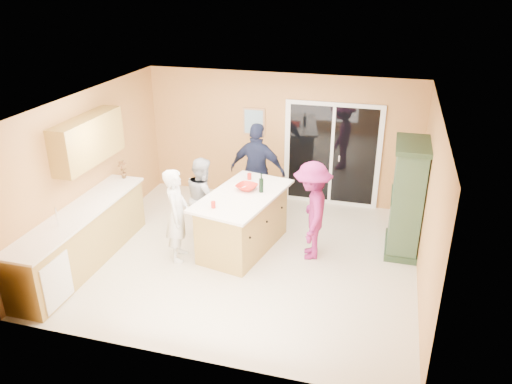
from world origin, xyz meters
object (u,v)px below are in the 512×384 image
(woman_grey, at_px, (203,198))
(woman_magenta, at_px, (312,211))
(green_hutch, at_px, (407,200))
(woman_white, at_px, (177,215))
(kitchen_island, at_px, (243,223))
(woman_navy, at_px, (258,171))

(woman_grey, bearing_deg, woman_magenta, -127.24)
(green_hutch, relative_size, woman_magenta, 1.16)
(green_hutch, relative_size, woman_white, 1.22)
(green_hutch, bearing_deg, woman_magenta, -156.92)
(woman_white, distance_m, woman_grey, 0.86)
(woman_grey, xyz_separation_m, woman_magenta, (1.95, -0.21, 0.09))
(kitchen_island, xyz_separation_m, green_hutch, (2.61, 0.67, 0.46))
(woman_white, height_order, woman_magenta, woman_magenta)
(kitchen_island, xyz_separation_m, woman_magenta, (1.14, 0.04, 0.36))
(kitchen_island, distance_m, woman_grey, 0.88)
(woman_grey, xyz_separation_m, woman_navy, (0.71, 1.02, 0.19))
(kitchen_island, height_order, woman_grey, woman_grey)
(kitchen_island, height_order, woman_navy, woman_navy)
(woman_navy, bearing_deg, green_hutch, 172.69)
(kitchen_island, bearing_deg, woman_navy, 105.81)
(kitchen_island, relative_size, green_hutch, 1.09)
(kitchen_island, distance_m, woman_white, 1.14)
(woman_white, bearing_deg, woman_grey, -20.29)
(green_hutch, relative_size, woman_grey, 1.30)
(kitchen_island, distance_m, green_hutch, 2.74)
(woman_grey, height_order, woman_navy, woman_navy)
(green_hutch, height_order, woman_grey, green_hutch)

